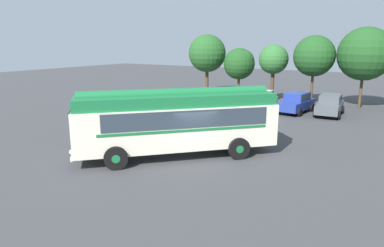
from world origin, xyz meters
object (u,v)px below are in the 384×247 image
(vintage_bus, at_px, (176,120))
(car_near_left, at_px, (238,97))
(car_far_right, at_px, (330,105))
(traffic_cone, at_px, (80,142))
(car_mid_right, at_px, (296,102))
(car_mid_left, at_px, (260,100))

(vintage_bus, xyz_separation_m, car_near_left, (-3.33, 14.87, -1.05))
(car_far_right, distance_m, traffic_cone, 19.36)
(vintage_bus, bearing_deg, traffic_cone, -163.46)
(car_near_left, height_order, traffic_cone, car_near_left)
(car_mid_right, xyz_separation_m, traffic_cone, (-7.57, -16.18, -0.57))
(traffic_cone, bearing_deg, car_mid_right, 64.93)
(car_near_left, xyz_separation_m, traffic_cone, (-2.11, -16.49, -0.57))
(car_near_left, xyz_separation_m, car_mid_left, (2.53, -0.88, 0.00))
(vintage_bus, distance_m, car_far_right, 15.63)
(car_mid_left, height_order, car_far_right, same)
(car_far_right, bearing_deg, car_mid_right, -173.30)
(vintage_bus, xyz_separation_m, car_mid_left, (-0.80, 13.99, -1.05))
(vintage_bus, relative_size, car_mid_right, 2.04)
(vintage_bus, bearing_deg, car_far_right, 72.43)
(car_near_left, xyz_separation_m, car_mid_right, (5.45, -0.31, 0.00))
(car_mid_right, bearing_deg, vintage_bus, -98.31)
(vintage_bus, bearing_deg, car_mid_right, 81.69)
(car_mid_right, height_order, car_far_right, same)
(vintage_bus, height_order, car_far_right, vintage_bus)
(vintage_bus, relative_size, car_far_right, 2.09)
(car_far_right, bearing_deg, car_near_left, 179.94)
(car_mid_right, bearing_deg, car_mid_left, -169.03)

